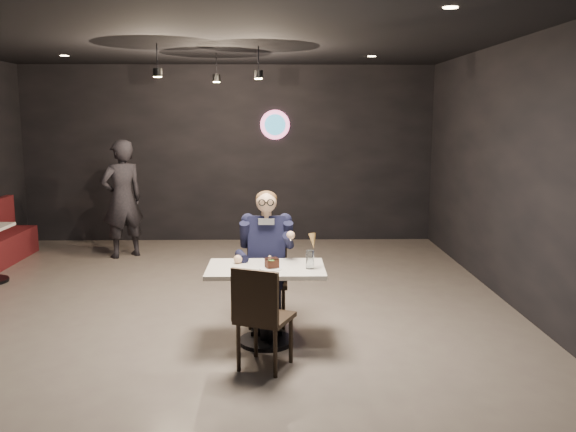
{
  "coord_description": "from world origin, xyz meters",
  "views": [
    {
      "loc": [
        0.81,
        -5.99,
        2.15
      ],
      "look_at": [
        0.94,
        0.17,
        1.13
      ],
      "focal_mm": 38.0,
      "sensor_mm": 36.0,
      "label": 1
    }
  ],
  "objects_px": {
    "seated_man": "(267,257)",
    "main_table": "(266,305)",
    "sundae_glass": "(310,259)",
    "passerby": "(122,199)",
    "chair_far": "(267,281)",
    "chair_near": "(265,316)"
  },
  "relations": [
    {
      "from": "chair_far",
      "to": "main_table",
      "type": "bearing_deg",
      "value": -90.0
    },
    {
      "from": "seated_man",
      "to": "sundae_glass",
      "type": "distance_m",
      "value": 0.75
    },
    {
      "from": "main_table",
      "to": "passerby",
      "type": "height_order",
      "value": "passerby"
    },
    {
      "from": "sundae_glass",
      "to": "passerby",
      "type": "bearing_deg",
      "value": 125.33
    },
    {
      "from": "seated_man",
      "to": "main_table",
      "type": "bearing_deg",
      "value": -90.0
    },
    {
      "from": "chair_near",
      "to": "passerby",
      "type": "height_order",
      "value": "passerby"
    },
    {
      "from": "chair_far",
      "to": "sundae_glass",
      "type": "relative_size",
      "value": 5.36
    },
    {
      "from": "seated_man",
      "to": "chair_near",
      "type": "bearing_deg",
      "value": -90.0
    },
    {
      "from": "main_table",
      "to": "chair_far",
      "type": "relative_size",
      "value": 1.2
    },
    {
      "from": "sundae_glass",
      "to": "seated_man",
      "type": "bearing_deg",
      "value": 123.46
    },
    {
      "from": "sundae_glass",
      "to": "passerby",
      "type": "height_order",
      "value": "passerby"
    },
    {
      "from": "main_table",
      "to": "sundae_glass",
      "type": "bearing_deg",
      "value": -9.95
    },
    {
      "from": "sundae_glass",
      "to": "chair_near",
      "type": "bearing_deg",
      "value": -130.22
    },
    {
      "from": "seated_man",
      "to": "sundae_glass",
      "type": "xyz_separation_m",
      "value": [
        0.41,
        -0.62,
        0.12
      ]
    },
    {
      "from": "chair_far",
      "to": "sundae_glass",
      "type": "bearing_deg",
      "value": -56.54
    },
    {
      "from": "chair_near",
      "to": "sundae_glass",
      "type": "bearing_deg",
      "value": 73.37
    },
    {
      "from": "chair_far",
      "to": "chair_near",
      "type": "xyz_separation_m",
      "value": [
        0.0,
        -1.11,
        0.0
      ]
    },
    {
      "from": "main_table",
      "to": "seated_man",
      "type": "height_order",
      "value": "seated_man"
    },
    {
      "from": "seated_man",
      "to": "sundae_glass",
      "type": "relative_size",
      "value": 8.38
    },
    {
      "from": "seated_man",
      "to": "passerby",
      "type": "xyz_separation_m",
      "value": [
        -2.24,
        3.12,
        0.18
      ]
    },
    {
      "from": "chair_far",
      "to": "sundae_glass",
      "type": "distance_m",
      "value": 0.84
    },
    {
      "from": "main_table",
      "to": "seated_man",
      "type": "distance_m",
      "value": 0.65
    }
  ]
}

